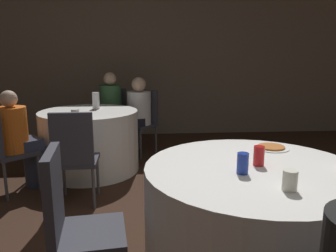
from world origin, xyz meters
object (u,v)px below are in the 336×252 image
(bottle_far, at_px, (96,101))
(chair_near_west, at_px, (71,216))
(chair_far_north, at_px, (113,114))
(person_orange_shirt, at_px, (21,141))
(table_far, at_px, (90,141))
(pizza_plate_near, at_px, (271,147))
(person_white_shirt, at_px, (136,116))
(chair_far_south, at_px, (74,151))
(soda_can_red, at_px, (259,156))
(person_green_jacket, at_px, (110,113))
(table_near, at_px, (251,224))
(soda_can_blue, at_px, (243,163))
(chair_far_southwest, at_px, (3,144))
(chair_far_northeast, at_px, (144,116))

(bottle_far, bearing_deg, chair_near_west, -85.65)
(chair_far_north, bearing_deg, person_orange_shirt, 73.46)
(table_far, relative_size, pizza_plate_near, 4.73)
(chair_near_west, xyz_separation_m, person_white_shirt, (0.31, 2.92, 0.02))
(chair_far_south, relative_size, person_white_shirt, 0.83)
(chair_near_west, bearing_deg, soda_can_red, 91.29)
(chair_near_west, relative_size, person_white_shirt, 0.83)
(person_green_jacket, height_order, bottle_far, person_green_jacket)
(table_near, xyz_separation_m, chair_near_west, (-1.08, -0.13, 0.17))
(table_near, xyz_separation_m, chair_far_north, (-1.13, 3.16, 0.17))
(chair_far_north, bearing_deg, table_far, 90.00)
(table_near, bearing_deg, chair_far_south, 138.86)
(chair_far_north, relative_size, pizza_plate_near, 3.67)
(chair_far_north, xyz_separation_m, soda_can_blue, (1.03, -3.26, 0.27))
(table_far, height_order, chair_far_southwest, chair_far_southwest)
(table_near, bearing_deg, pizza_plate_near, 56.57)
(chair_far_north, distance_m, chair_far_northeast, 0.53)
(soda_can_blue, bearing_deg, table_near, 43.94)
(table_near, height_order, chair_far_north, chair_far_north)
(pizza_plate_near, bearing_deg, table_near, -123.43)
(chair_far_south, bearing_deg, chair_far_northeast, 68.56)
(person_orange_shirt, bearing_deg, chair_near_west, -14.68)
(chair_far_north, height_order, person_white_shirt, person_white_shirt)
(person_green_jacket, distance_m, soda_can_blue, 3.28)
(soda_can_red, bearing_deg, chair_far_south, 140.35)
(chair_far_north, bearing_deg, chair_near_west, 102.55)
(chair_far_south, bearing_deg, person_orange_shirt, 143.62)
(table_far, height_order, chair_near_west, chair_near_west)
(chair_near_west, xyz_separation_m, bottle_far, (-0.19, 2.47, 0.32))
(table_near, bearing_deg, chair_far_north, 109.74)
(chair_near_west, relative_size, chair_far_southwest, 1.00)
(table_far, bearing_deg, person_orange_shirt, -138.28)
(table_near, bearing_deg, soda_can_red, 40.34)
(soda_can_blue, bearing_deg, chair_far_southwest, 141.33)
(chair_far_northeast, xyz_separation_m, pizza_plate_near, (0.92, -2.53, 0.22))
(person_white_shirt, height_order, bottle_far, person_white_shirt)
(soda_can_red, bearing_deg, chair_near_west, -171.95)
(chair_near_west, distance_m, chair_far_south, 1.30)
(chair_far_northeast, xyz_separation_m, soda_can_blue, (0.56, -3.02, 0.27))
(chair_far_north, distance_m, soda_can_red, 3.35)
(chair_near_west, xyz_separation_m, pizza_plate_near, (1.34, 0.52, 0.22))
(person_white_shirt, bearing_deg, chair_far_north, -3.37)
(chair_far_north, bearing_deg, bottle_far, 92.32)
(soda_can_blue, bearing_deg, chair_far_north, 107.48)
(chair_far_south, bearing_deg, chair_near_west, -80.73)
(chair_far_north, height_order, chair_far_northeast, same)
(soda_can_red, bearing_deg, person_orange_shirt, 141.75)
(table_far, distance_m, chair_far_north, 1.03)
(table_near, xyz_separation_m, chair_far_southwest, (-2.09, 1.49, 0.17))
(chair_far_north, distance_m, person_white_shirt, 0.51)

